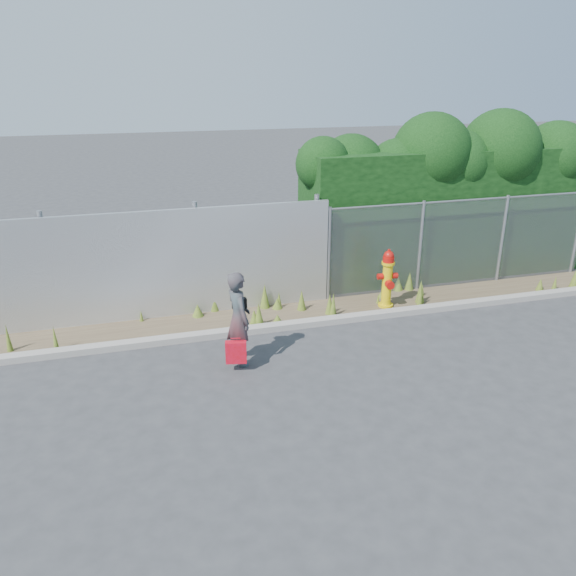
# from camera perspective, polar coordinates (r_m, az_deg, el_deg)

# --- Properties ---
(ground) EXTENTS (80.00, 80.00, 0.00)m
(ground) POSITION_cam_1_polar(r_m,az_deg,el_deg) (9.44, 4.11, -8.48)
(ground) COLOR #333335
(ground) RESTS_ON ground
(curb) EXTENTS (16.00, 0.22, 0.12)m
(curb) POSITION_cam_1_polar(r_m,az_deg,el_deg) (10.93, 0.95, -3.71)
(curb) COLOR gray
(curb) RESTS_ON ground
(weed_strip) EXTENTS (16.00, 1.36, 0.53)m
(weed_strip) POSITION_cam_1_polar(r_m,az_deg,el_deg) (11.58, 2.04, -1.87)
(weed_strip) COLOR #4E3E2C
(weed_strip) RESTS_ON ground
(corrugated_fence) EXTENTS (8.50, 0.21, 2.30)m
(corrugated_fence) POSITION_cam_1_polar(r_m,az_deg,el_deg) (11.28, -16.87, 1.87)
(corrugated_fence) COLOR #B0B3B7
(corrugated_fence) RESTS_ON ground
(chainlink_fence) EXTENTS (6.50, 0.07, 2.05)m
(chainlink_fence) POSITION_cam_1_polar(r_m,az_deg,el_deg) (13.34, 17.25, 4.45)
(chainlink_fence) COLOR gray
(chainlink_fence) RESTS_ON ground
(hedge) EXTENTS (7.59, 2.09, 3.87)m
(hedge) POSITION_cam_1_polar(r_m,az_deg,el_deg) (14.04, 16.51, 9.79)
(hedge) COLOR black
(hedge) RESTS_ON ground
(fire_hydrant) EXTENTS (0.43, 0.38, 1.27)m
(fire_hydrant) POSITION_cam_1_polar(r_m,az_deg,el_deg) (11.81, 10.06, 0.84)
(fire_hydrant) COLOR yellow
(fire_hydrant) RESTS_ON ground
(woman) EXTENTS (0.49, 0.66, 1.64)m
(woman) POSITION_cam_1_polar(r_m,az_deg,el_deg) (9.37, -5.03, -3.11)
(woman) COLOR #0E5659
(woman) RESTS_ON ground
(red_tote_bag) EXTENTS (0.34, 0.13, 0.45)m
(red_tote_bag) POSITION_cam_1_polar(r_m,az_deg,el_deg) (9.29, -5.30, -6.50)
(red_tote_bag) COLOR #B70A0C
(black_shoulder_bag) EXTENTS (0.24, 0.10, 0.18)m
(black_shoulder_bag) POSITION_cam_1_polar(r_m,az_deg,el_deg) (9.40, -4.96, -1.60)
(black_shoulder_bag) COLOR black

